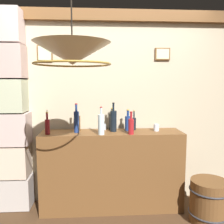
{
  "coord_description": "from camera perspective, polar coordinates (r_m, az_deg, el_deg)",
  "views": [
    {
      "loc": [
        -0.19,
        -2.08,
        1.58
      ],
      "look_at": [
        0.0,
        0.77,
        1.22
      ],
      "focal_mm": 39.12,
      "sensor_mm": 36.0,
      "label": 1
    }
  ],
  "objects": [
    {
      "name": "panelled_rear_partition",
      "position": [
        3.2,
        -0.41,
        2.35
      ],
      "size": [
        3.7,
        0.15,
        2.47
      ],
      "color": "#BCAD8E",
      "rests_on": "ground"
    },
    {
      "name": "stone_pillar",
      "position": [
        3.23,
        -22.67,
        -0.49
      ],
      "size": [
        0.46,
        0.35,
        2.4
      ],
      "color": "#B5ADA5",
      "rests_on": "ground"
    },
    {
      "name": "bar_shelf_unit",
      "position": [
        3.11,
        -0.06,
        -13.47
      ],
      "size": [
        1.72,
        0.41,
        0.97
      ],
      "primitive_type": "cube",
      "color": "brown",
      "rests_on": "ground"
    },
    {
      "name": "liquor_bottle_tequila",
      "position": [
        3.06,
        -7.99,
        -2.52
      ],
      "size": [
        0.06,
        0.06,
        0.24
      ],
      "color": "#583816",
      "rests_on": "bar_shelf_unit"
    },
    {
      "name": "liquor_bottle_gin",
      "position": [
        2.83,
        4.48,
        -3.21
      ],
      "size": [
        0.06,
        0.06,
        0.27
      ],
      "color": "#A61E22",
      "rests_on": "bar_shelf_unit"
    },
    {
      "name": "liquor_bottle_rye",
      "position": [
        2.81,
        -2.55,
        -2.82
      ],
      "size": [
        0.07,
        0.07,
        0.32
      ],
      "color": "silver",
      "rests_on": "bar_shelf_unit"
    },
    {
      "name": "liquor_bottle_whiskey",
      "position": [
        2.97,
        0.33,
        -2.02
      ],
      "size": [
        0.08,
        0.08,
        0.35
      ],
      "color": "black",
      "rests_on": "bar_shelf_unit"
    },
    {
      "name": "liquor_bottle_amaro",
      "position": [
        3.04,
        3.73,
        -2.49
      ],
      "size": [
        0.07,
        0.07,
        0.26
      ],
      "color": "navy",
      "rests_on": "bar_shelf_unit"
    },
    {
      "name": "liquor_bottle_port",
      "position": [
        3.09,
        5.15,
        -2.63
      ],
      "size": [
        0.05,
        0.05,
        0.25
      ],
      "color": "black",
      "rests_on": "bar_shelf_unit"
    },
    {
      "name": "liquor_bottle_rum",
      "position": [
        2.94,
        -8.3,
        -2.12
      ],
      "size": [
        0.06,
        0.06,
        0.35
      ],
      "color": "navy",
      "rests_on": "bar_shelf_unit"
    },
    {
      "name": "liquor_bottle_bourbon",
      "position": [
        2.92,
        -14.88,
        -3.19
      ],
      "size": [
        0.06,
        0.06,
        0.26
      ],
      "color": "maroon",
      "rests_on": "bar_shelf_unit"
    },
    {
      "name": "liquor_bottle_brandy",
      "position": [
        3.1,
        0.05,
        -2.18
      ],
      "size": [
        0.08,
        0.08,
        0.28
      ],
      "color": "black",
      "rests_on": "bar_shelf_unit"
    },
    {
      "name": "glass_tumbler_rocks",
      "position": [
        3.09,
        -1.97,
        -3.49
      ],
      "size": [
        0.06,
        0.06,
        0.08
      ],
      "color": "silver",
      "rests_on": "bar_shelf_unit"
    },
    {
      "name": "glass_tumbler_highball",
      "position": [
        3.06,
        10.3,
        -3.59
      ],
      "size": [
        0.07,
        0.07,
        0.09
      ],
      "color": "silver",
      "rests_on": "bar_shelf_unit"
    },
    {
      "name": "pendant_lamp",
      "position": [
        1.97,
        -9.26,
        13.13
      ],
      "size": [
        0.61,
        0.61,
        0.54
      ],
      "color": "#EFE5C6"
    },
    {
      "name": "wooden_barrel",
      "position": [
        3.12,
        21.71,
        -18.78
      ],
      "size": [
        0.45,
        0.45,
        0.48
      ],
      "color": "brown",
      "rests_on": "ground"
    }
  ]
}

